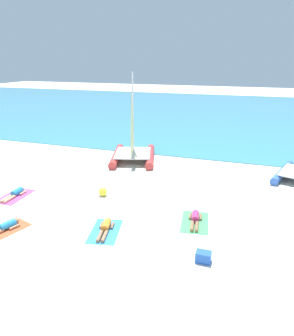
{
  "coord_description": "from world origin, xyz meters",
  "views": [
    {
      "loc": [
        4.74,
        -9.09,
        6.39
      ],
      "look_at": [
        0.0,
        4.92,
        1.2
      ],
      "focal_mm": 33.48,
      "sensor_mm": 36.0,
      "label": 1
    }
  ],
  "objects_px": {
    "towel_center_right": "(105,231)",
    "beach_ball": "(103,192)",
    "sunbather_rightmost": "(195,219)",
    "cooler_box": "(203,257)",
    "towel_rightmost": "(195,222)",
    "towel_leftmost": "(15,196)",
    "sunbather_center_left": "(4,227)",
    "towel_center_left": "(3,230)",
    "sailboat_red": "(133,148)",
    "sunbather_center_right": "(105,228)",
    "sunbather_leftmost": "(15,193)"
  },
  "relations": [
    {
      "from": "sunbather_center_left",
      "to": "cooler_box",
      "type": "height_order",
      "value": "cooler_box"
    },
    {
      "from": "sunbather_rightmost",
      "to": "cooler_box",
      "type": "relative_size",
      "value": 3.13
    },
    {
      "from": "sunbather_leftmost",
      "to": "sunbather_rightmost",
      "type": "relative_size",
      "value": 1.0
    },
    {
      "from": "sunbather_rightmost",
      "to": "beach_ball",
      "type": "relative_size",
      "value": 3.74
    },
    {
      "from": "sailboat_red",
      "to": "cooler_box",
      "type": "relative_size",
      "value": 11.2
    },
    {
      "from": "sunbather_leftmost",
      "to": "towel_rightmost",
      "type": "xyz_separation_m",
      "value": [
        8.85,
        0.22,
        -0.13
      ]
    },
    {
      "from": "sailboat_red",
      "to": "beach_ball",
      "type": "relative_size",
      "value": 13.36
    },
    {
      "from": "sunbather_center_left",
      "to": "cooler_box",
      "type": "distance_m",
      "value": 7.75
    },
    {
      "from": "towel_leftmost",
      "to": "sunbather_center_left",
      "type": "relative_size",
      "value": 1.23
    },
    {
      "from": "towel_leftmost",
      "to": "sailboat_red",
      "type": "bearing_deg",
      "value": 64.62
    },
    {
      "from": "sailboat_red",
      "to": "towel_leftmost",
      "type": "xyz_separation_m",
      "value": [
        -3.44,
        -7.24,
        -0.83
      ]
    },
    {
      "from": "sunbather_leftmost",
      "to": "sunbather_center_right",
      "type": "relative_size",
      "value": 1.0
    },
    {
      "from": "towel_leftmost",
      "to": "sunbather_center_right",
      "type": "height_order",
      "value": "sunbather_center_right"
    },
    {
      "from": "sunbather_center_right",
      "to": "sunbather_rightmost",
      "type": "distance_m",
      "value": 3.7
    },
    {
      "from": "towel_leftmost",
      "to": "cooler_box",
      "type": "xyz_separation_m",
      "value": [
        9.59,
        -2.25,
        0.17
      ]
    },
    {
      "from": "towel_center_left",
      "to": "sunbather_leftmost",
      "type": "bearing_deg",
      "value": 122.79
    },
    {
      "from": "sunbather_leftmost",
      "to": "sunbather_center_right",
      "type": "xyz_separation_m",
      "value": [
        5.64,
        -1.56,
        0.0
      ]
    },
    {
      "from": "beach_ball",
      "to": "towel_rightmost",
      "type": "bearing_deg",
      "value": -13.72
    },
    {
      "from": "sailboat_red",
      "to": "sunbather_center_left",
      "type": "relative_size",
      "value": 3.63
    },
    {
      "from": "towel_center_left",
      "to": "sunbather_center_right",
      "type": "xyz_separation_m",
      "value": [
        3.8,
        1.29,
        0.13
      ]
    },
    {
      "from": "towel_rightmost",
      "to": "towel_leftmost",
      "type": "bearing_deg",
      "value": -178.16
    },
    {
      "from": "beach_ball",
      "to": "sunbather_center_left",
      "type": "bearing_deg",
      "value": -118.0
    },
    {
      "from": "sunbather_center_right",
      "to": "cooler_box",
      "type": "height_order",
      "value": "cooler_box"
    },
    {
      "from": "towel_center_right",
      "to": "sunbather_leftmost",
      "type": "bearing_deg",
      "value": 163.93
    },
    {
      "from": "sunbather_center_right",
      "to": "towel_rightmost",
      "type": "height_order",
      "value": "sunbather_center_right"
    },
    {
      "from": "sunbather_rightmost",
      "to": "cooler_box",
      "type": "distance_m",
      "value": 2.71
    },
    {
      "from": "sunbather_center_left",
      "to": "sunbather_center_right",
      "type": "distance_m",
      "value": 3.98
    },
    {
      "from": "towel_center_right",
      "to": "sunbather_center_right",
      "type": "relative_size",
      "value": 1.22
    },
    {
      "from": "sunbather_leftmost",
      "to": "sunbather_rightmost",
      "type": "xyz_separation_m",
      "value": [
        8.84,
        0.28,
        0.0
      ]
    },
    {
      "from": "towel_center_left",
      "to": "sunbather_center_right",
      "type": "relative_size",
      "value": 1.22
    },
    {
      "from": "sunbather_center_left",
      "to": "beach_ball",
      "type": "bearing_deg",
      "value": 78.95
    },
    {
      "from": "towel_leftmost",
      "to": "sunbather_leftmost",
      "type": "xyz_separation_m",
      "value": [
        -0.0,
        0.07,
        0.13
      ]
    },
    {
      "from": "cooler_box",
      "to": "sunbather_rightmost",
      "type": "bearing_deg",
      "value": 106.09
    },
    {
      "from": "towel_leftmost",
      "to": "sunbather_center_right",
      "type": "relative_size",
      "value": 1.22
    },
    {
      "from": "sunbather_center_left",
      "to": "sunbather_center_right",
      "type": "height_order",
      "value": "same"
    },
    {
      "from": "towel_center_right",
      "to": "towel_rightmost",
      "type": "relative_size",
      "value": 1.0
    },
    {
      "from": "towel_center_left",
      "to": "sunbather_rightmost",
      "type": "distance_m",
      "value": 7.68
    },
    {
      "from": "sailboat_red",
      "to": "sunbather_leftmost",
      "type": "relative_size",
      "value": 3.58
    },
    {
      "from": "sunbather_center_right",
      "to": "sunbather_center_left",
      "type": "bearing_deg",
      "value": -174.85
    },
    {
      "from": "towel_center_left",
      "to": "sunbather_rightmost",
      "type": "relative_size",
      "value": 1.21
    },
    {
      "from": "towel_center_right",
      "to": "sunbather_center_right",
      "type": "height_order",
      "value": "sunbather_center_right"
    },
    {
      "from": "sunbather_leftmost",
      "to": "sunbather_center_left",
      "type": "distance_m",
      "value": 3.35
    },
    {
      "from": "towel_center_right",
      "to": "sailboat_red",
      "type": "bearing_deg",
      "value": 104.15
    },
    {
      "from": "sunbather_center_left",
      "to": "towel_rightmost",
      "type": "distance_m",
      "value": 7.61
    },
    {
      "from": "towel_center_left",
      "to": "towel_leftmost",
      "type": "bearing_deg",
      "value": 123.37
    },
    {
      "from": "sailboat_red",
      "to": "sunbather_rightmost",
      "type": "xyz_separation_m",
      "value": [
        5.41,
        -6.89,
        -0.7
      ]
    },
    {
      "from": "sunbather_center_left",
      "to": "beach_ball",
      "type": "distance_m",
      "value": 4.73
    },
    {
      "from": "towel_center_right",
      "to": "beach_ball",
      "type": "bearing_deg",
      "value": 117.69
    },
    {
      "from": "towel_leftmost",
      "to": "sunbather_center_left",
      "type": "distance_m",
      "value": 3.3
    },
    {
      "from": "towel_center_right",
      "to": "sunbather_center_right",
      "type": "bearing_deg",
      "value": 102.77
    }
  ]
}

